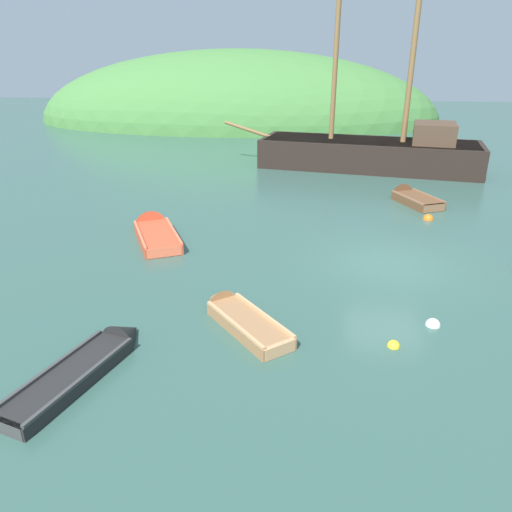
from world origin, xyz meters
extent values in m
plane|color=#33564C|center=(0.00, 0.00, 0.00)|extent=(120.00, 120.00, 0.00)
ellipsoid|color=#477F3D|center=(-10.00, 35.20, 0.00)|extent=(39.27, 21.51, 13.44)
cube|color=black|center=(0.74, 14.25, 0.41)|extent=(12.84, 6.09, 2.42)
cube|color=#997A51|center=(0.74, 14.25, 1.57)|extent=(12.29, 5.70, 0.10)
cylinder|color=olive|center=(-6.49, 15.64, 1.92)|extent=(2.93, 0.75, 0.97)
cylinder|color=olive|center=(-1.44, 14.67, 6.02)|extent=(0.28, 0.28, 8.79)
cylinder|color=olive|center=(2.56, 13.90, 5.58)|extent=(0.30, 0.30, 7.91)
cube|color=#4C3828|center=(4.13, 13.60, 2.17)|extent=(2.67, 3.05, 1.10)
cube|color=#9E7047|center=(-4.01, -4.50, 0.09)|extent=(2.35, 2.59, 0.42)
cone|color=#9E7047|center=(-5.03, -3.24, 0.09)|extent=(1.09, 1.06, 0.87)
cube|color=tan|center=(-3.22, -5.46, 0.15)|extent=(0.71, 0.61, 0.29)
cube|color=tan|center=(-4.29, -4.14, 0.24)|extent=(0.77, 0.67, 0.05)
cube|color=tan|center=(-3.72, -4.85, 0.24)|extent=(0.77, 0.67, 0.05)
cube|color=tan|center=(-3.68, -4.23, 0.33)|extent=(1.67, 2.02, 0.07)
cube|color=tan|center=(-4.33, -4.76, 0.33)|extent=(1.67, 2.02, 0.07)
cube|color=brown|center=(2.17, 6.87, 0.11)|extent=(2.04, 2.64, 0.47)
cone|color=brown|center=(1.56, 8.23, 0.11)|extent=(1.27, 1.01, 1.12)
cube|color=#8E6242|center=(2.63, 5.84, 0.18)|extent=(1.02, 0.54, 0.33)
cube|color=#8E6242|center=(2.00, 7.25, 0.29)|extent=(1.07, 0.61, 0.05)
cube|color=#8E6242|center=(2.34, 6.49, 0.29)|extent=(1.07, 0.61, 0.05)
cube|color=#8E6242|center=(2.67, 7.10, 0.38)|extent=(1.01, 2.15, 0.07)
cube|color=#8E6242|center=(1.66, 6.65, 0.38)|extent=(1.01, 2.15, 0.07)
cube|color=black|center=(-7.39, -6.95, 0.08)|extent=(1.78, 3.22, 0.39)
cone|color=black|center=(-6.83, -5.12, 0.08)|extent=(1.05, 0.97, 0.87)
cube|color=#3B3B3B|center=(-7.83, -8.38, 0.13)|extent=(0.82, 0.36, 0.27)
cube|color=#3B3B3B|center=(-7.23, -6.44, 0.21)|extent=(0.86, 0.42, 0.05)
cube|color=#3B3B3B|center=(-7.55, -7.47, 0.21)|extent=(0.86, 0.42, 0.05)
cube|color=#3B3B3B|center=(-6.99, -7.07, 0.30)|extent=(0.96, 2.92, 0.07)
cube|color=#3B3B3B|center=(-7.79, -6.83, 0.30)|extent=(0.96, 2.92, 0.07)
cube|color=#C64C2D|center=(-7.96, 1.11, 0.12)|extent=(2.44, 3.24, 0.47)
cone|color=#C64C2D|center=(-8.77, 2.79, 0.12)|extent=(1.40, 1.18, 1.20)
cube|color=#FF6E48|center=(-7.33, -0.19, 0.19)|extent=(1.08, 0.60, 0.33)
cube|color=#FF6E48|center=(-8.19, 1.59, 0.29)|extent=(1.13, 0.67, 0.05)
cube|color=#FF6E48|center=(-7.73, 0.64, 0.29)|extent=(1.13, 0.67, 0.05)
cube|color=#FF6E48|center=(-7.42, 1.37, 0.38)|extent=(1.35, 2.67, 0.07)
cube|color=#FF6E48|center=(-8.49, 0.86, 0.38)|extent=(1.35, 2.67, 0.07)
sphere|color=yellow|center=(-0.63, -4.82, 0.00)|extent=(0.30, 0.30, 0.30)
sphere|color=white|center=(0.48, -3.77, 0.00)|extent=(0.36, 0.36, 0.36)
sphere|color=orange|center=(2.21, 4.81, 0.00)|extent=(0.43, 0.43, 0.43)
camera|label=1|loc=(-2.77, -14.60, 6.19)|focal=34.12mm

